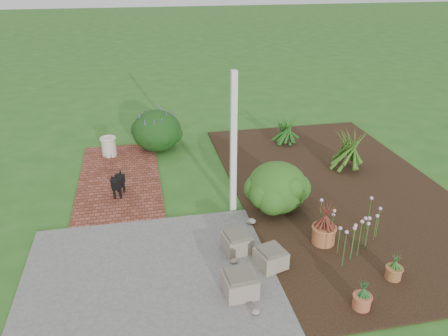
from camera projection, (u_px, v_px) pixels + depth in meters
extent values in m
plane|color=#275B1C|center=(217.00, 215.00, 7.65)|extent=(80.00, 80.00, 0.00)
cube|color=#5A5A58|center=(150.00, 290.00, 5.87)|extent=(3.50, 3.50, 0.04)
cube|color=brown|center=(120.00, 178.00, 8.89)|extent=(1.60, 3.50, 0.04)
cube|color=black|center=(338.00, 188.00, 8.54)|extent=(4.00, 7.00, 0.03)
cube|color=white|center=(233.00, 145.00, 7.26)|extent=(0.10, 0.10, 2.50)
cube|color=gray|center=(240.00, 284.00, 5.72)|extent=(0.45, 0.45, 0.28)
cube|color=#74675A|center=(237.00, 243.00, 6.59)|extent=(0.45, 0.45, 0.26)
cube|color=#78715A|center=(271.00, 258.00, 6.24)|extent=(0.48, 0.48, 0.26)
cube|color=black|center=(118.00, 182.00, 8.11)|extent=(0.24, 0.40, 0.17)
cylinder|color=black|center=(114.00, 194.00, 8.06)|extent=(0.05, 0.05, 0.19)
cylinder|color=black|center=(121.00, 194.00, 8.06)|extent=(0.05, 0.05, 0.19)
cylinder|color=black|center=(118.00, 187.00, 8.30)|extent=(0.05, 0.05, 0.19)
cylinder|color=black|center=(124.00, 187.00, 8.30)|extent=(0.05, 0.05, 0.19)
sphere|color=black|center=(115.00, 181.00, 7.84)|extent=(0.16, 0.16, 0.16)
cone|color=black|center=(120.00, 172.00, 8.23)|extent=(0.09, 0.12, 0.14)
cylinder|color=beige|center=(109.00, 147.00, 9.80)|extent=(0.38, 0.38, 0.42)
ellipsoid|color=#113A15|center=(277.00, 186.00, 7.60)|extent=(1.17, 1.17, 0.89)
cylinder|color=#AE653A|center=(324.00, 235.00, 6.78)|extent=(0.43, 0.43, 0.29)
cylinder|color=#995D33|center=(394.00, 273.00, 6.03)|extent=(0.26, 0.26, 0.18)
cylinder|color=#AF5A3B|center=(362.00, 301.00, 5.51)|extent=(0.28, 0.28, 0.19)
ellipsoid|color=black|center=(157.00, 130.00, 10.14)|extent=(1.27, 1.27, 0.96)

